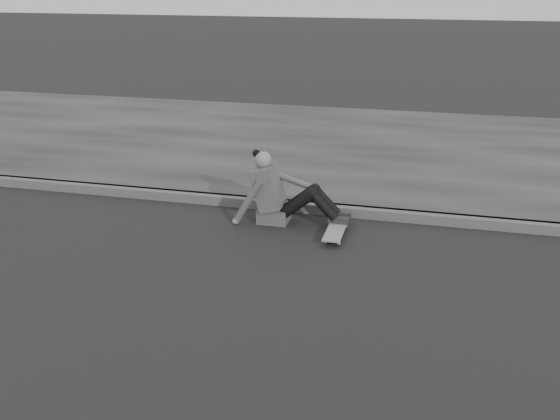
{
  "coord_description": "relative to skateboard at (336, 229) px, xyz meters",
  "views": [
    {
      "loc": [
        -1.39,
        -4.62,
        2.8
      ],
      "look_at": [
        -2.87,
        1.28,
        0.5
      ],
      "focal_mm": 40.0,
      "sensor_mm": 36.0,
      "label": 1
    }
  ],
  "objects": [
    {
      "name": "sidewalk",
      "position": [
        2.37,
        3.67,
        -0.01
      ],
      "size": [
        24.0,
        6.0,
        0.12
      ],
      "primitive_type": "cube",
      "color": "#313131",
      "rests_on": "ground"
    },
    {
      "name": "seated_woman",
      "position": [
        -0.73,
        0.25,
        0.29
      ],
      "size": [
        1.38,
        0.46,
        0.88
      ],
      "color": "#4A4A4C",
      "rests_on": "ground"
    },
    {
      "name": "curb",
      "position": [
        2.37,
        0.65,
        -0.01
      ],
      "size": [
        24.0,
        0.16,
        0.12
      ],
      "primitive_type": "cube",
      "color": "#4F4F4F",
      "rests_on": "ground"
    },
    {
      "name": "skateboard",
      "position": [
        0.0,
        0.0,
        0.0
      ],
      "size": [
        0.2,
        0.78,
        0.09
      ],
      "color": "#A7A6A1",
      "rests_on": "ground"
    }
  ]
}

